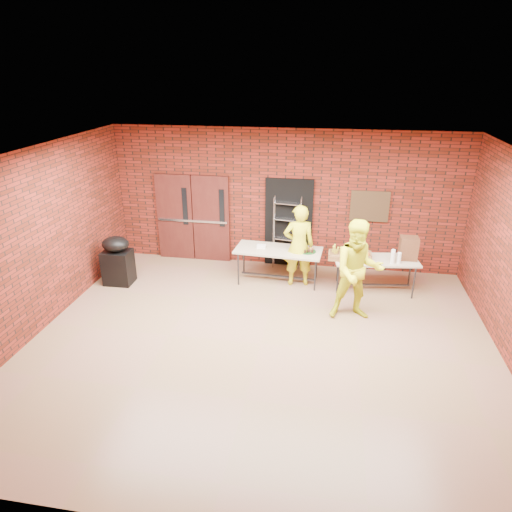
% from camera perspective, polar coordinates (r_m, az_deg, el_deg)
% --- Properties ---
extents(room, '(8.08, 7.08, 3.28)m').
position_cam_1_polar(room, '(7.27, 0.65, -0.40)').
color(room, '#8A6C4A').
rests_on(room, ground).
extents(double_doors, '(1.78, 0.12, 2.10)m').
position_cam_1_polar(double_doors, '(11.09, -7.85, 4.72)').
color(double_doors, '#481B14').
rests_on(double_doors, room).
extents(dark_doorway, '(1.10, 0.06, 2.10)m').
position_cam_1_polar(dark_doorway, '(10.67, 4.08, 4.13)').
color(dark_doorway, black).
rests_on(dark_doorway, room).
extents(bronze_plaque, '(0.85, 0.04, 0.70)m').
position_cam_1_polar(bronze_plaque, '(10.50, 14.02, 6.05)').
color(bronze_plaque, '#3C2818').
rests_on(bronze_plaque, room).
extents(wire_rack, '(0.65, 0.31, 1.71)m').
position_cam_1_polar(wire_rack, '(10.60, 3.89, 2.90)').
color(wire_rack, '#AEAFB5').
rests_on(wire_rack, room).
extents(table_left, '(1.91, 0.91, 0.77)m').
position_cam_1_polar(table_left, '(9.91, 2.80, 0.49)').
color(table_left, tan).
rests_on(table_left, room).
extents(table_right, '(1.80, 0.94, 0.71)m').
position_cam_1_polar(table_right, '(9.88, 14.75, -0.69)').
color(table_right, tan).
rests_on(table_right, room).
extents(basket_bananas, '(0.50, 0.39, 0.15)m').
position_cam_1_polar(basket_bananas, '(9.71, 10.51, 0.09)').
color(basket_bananas, '#996A3D').
rests_on(basket_bananas, table_right).
extents(basket_oranges, '(0.43, 0.34, 0.13)m').
position_cam_1_polar(basket_oranges, '(9.83, 12.99, 0.12)').
color(basket_oranges, '#996A3D').
rests_on(basket_oranges, table_right).
extents(basket_apples, '(0.47, 0.37, 0.15)m').
position_cam_1_polar(basket_apples, '(9.67, 11.73, -0.11)').
color(basket_apples, '#996A3D').
rests_on(basket_apples, table_right).
extents(muffin_tray, '(0.36, 0.36, 0.09)m').
position_cam_1_polar(muffin_tray, '(9.80, 6.45, 0.77)').
color(muffin_tray, '#144B18').
rests_on(muffin_tray, table_left).
extents(napkin_box, '(0.19, 0.13, 0.06)m').
position_cam_1_polar(napkin_box, '(9.95, 0.67, 1.22)').
color(napkin_box, white).
rests_on(napkin_box, table_left).
extents(coffee_dispenser, '(0.36, 0.32, 0.47)m').
position_cam_1_polar(coffee_dispenser, '(9.98, 18.53, 0.94)').
color(coffee_dispenser, brown).
rests_on(coffee_dispenser, table_right).
extents(cup_stack_front, '(0.08, 0.08, 0.25)m').
position_cam_1_polar(cup_stack_front, '(9.68, 16.71, -0.24)').
color(cup_stack_front, white).
rests_on(cup_stack_front, table_right).
extents(cup_stack_mid, '(0.08, 0.08, 0.24)m').
position_cam_1_polar(cup_stack_mid, '(9.73, 17.45, -0.24)').
color(cup_stack_mid, white).
rests_on(cup_stack_mid, table_right).
extents(cup_stack_back, '(0.08, 0.08, 0.25)m').
position_cam_1_polar(cup_stack_back, '(9.82, 16.74, 0.09)').
color(cup_stack_back, white).
rests_on(cup_stack_back, table_right).
extents(covered_grill, '(0.61, 0.51, 1.08)m').
position_cam_1_polar(covered_grill, '(10.34, -16.93, -0.50)').
color(covered_grill, black).
rests_on(covered_grill, room).
extents(volunteer_woman, '(0.73, 0.56, 1.80)m').
position_cam_1_polar(volunteer_woman, '(9.75, 5.35, 1.30)').
color(volunteer_woman, yellow).
rests_on(volunteer_woman, room).
extents(volunteer_man, '(1.04, 0.87, 1.94)m').
position_cam_1_polar(volunteer_man, '(8.58, 12.61, -1.81)').
color(volunteer_man, yellow).
rests_on(volunteer_man, room).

